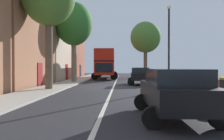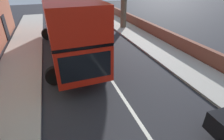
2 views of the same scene
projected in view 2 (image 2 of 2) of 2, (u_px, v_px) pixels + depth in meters
The scene contains 1 object.
double_decker_bus at pixel (65, 21), 11.56m from camera, with size 3.80×11.45×4.06m.
Camera 2 is at (-2.63, 1.92, 5.01)m, focal length 27.64 mm.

